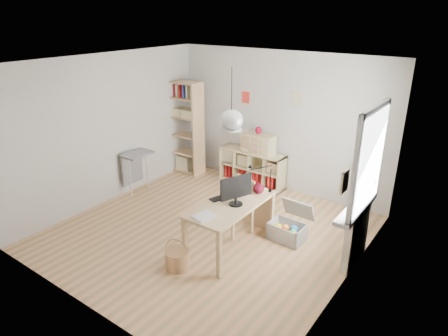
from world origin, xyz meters
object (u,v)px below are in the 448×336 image
Objects in this scene: desk at (231,209)px; cube_shelf at (252,170)px; chair at (238,202)px; drawer_chest at (258,143)px; tall_bookshelf at (184,124)px; storage_chest at (289,228)px; monitor at (236,189)px.

cube_shelf is at bearing 114.61° from desk.
drawer_chest is at bearing 129.70° from chair.
cube_shelf is 0.70× the size of tall_bookshelf.
drawer_chest reaches higher than desk.
drawer_chest is at bearing 138.39° from storage_chest.
monitor is at bearing -122.12° from storage_chest.
tall_bookshelf reaches higher than storage_chest.
cube_shelf is 0.63m from drawer_chest.
monitor is (0.27, -0.47, 0.48)m from chair.
storage_chest is 2.19m from drawer_chest.
chair is (-0.18, 0.47, -0.14)m from desk.
chair is 0.89m from storage_chest.
cube_shelf is 2.21m from storage_chest.
drawer_chest reaches higher than storage_chest.
tall_bookshelf is at bearing 167.01° from monitor.
chair is at bearing -64.50° from cube_shelf.
monitor is at bearing -63.61° from cube_shelf.
drawer_chest is (-0.87, 2.19, 0.25)m from desk.
chair is at bearing 142.73° from monitor.
tall_bookshelf is (-2.59, 1.95, 0.43)m from desk.
drawer_chest is (-0.96, 2.19, -0.09)m from monitor.
cube_shelf is 1.54× the size of chair.
cube_shelf is 2.20× the size of storage_chest.
monitor reaches higher than cube_shelf.
monitor reaches higher than drawer_chest.
cube_shelf reaches higher than storage_chest.
monitor is at bearing -36.12° from tall_bookshelf.
cube_shelf is at bearing 10.19° from tall_bookshelf.
tall_bookshelf is 1.74m from drawer_chest.
storage_chest is (1.62, -1.49, -0.11)m from cube_shelf.
drawer_chest is at bearing 111.77° from desk.
monitor reaches higher than chair.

